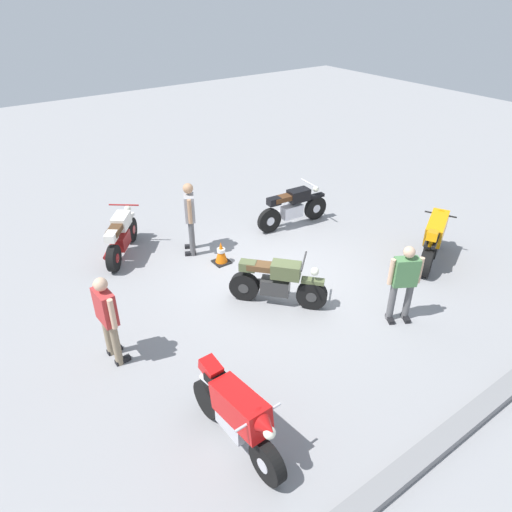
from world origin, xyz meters
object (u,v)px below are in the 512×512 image
(motorcycle_olive_vintage, at_px, (277,283))
(person_in_green_shirt, at_px, (404,280))
(motorcycle_black_cruiser, at_px, (293,207))
(person_in_red_shirt, at_px, (107,315))
(traffic_cone, at_px, (221,253))
(motorcycle_cream_vintage, at_px, (121,236))
(motorcycle_orange_sportbike, at_px, (434,238))
(motorcycle_red_sportbike, at_px, (237,413))
(person_in_gray_shirt, at_px, (190,214))

(motorcycle_olive_vintage, bearing_deg, person_in_green_shirt, 0.45)
(motorcycle_black_cruiser, relative_size, person_in_red_shirt, 1.27)
(motorcycle_black_cruiser, bearing_deg, traffic_cone, -164.02)
(motorcycle_cream_vintage, height_order, person_in_green_shirt, person_in_green_shirt)
(motorcycle_orange_sportbike, xyz_separation_m, motorcycle_olive_vintage, (3.85, -0.76, -0.11))
(motorcycle_red_sportbike, bearing_deg, motorcycle_black_cruiser, 132.39)
(traffic_cone, bearing_deg, motorcycle_orange_sportbike, 145.53)
(motorcycle_cream_vintage, relative_size, person_in_green_shirt, 1.04)
(motorcycle_black_cruiser, bearing_deg, motorcycle_olive_vintage, -129.86)
(motorcycle_olive_vintage, xyz_separation_m, motorcycle_red_sportbike, (2.44, 2.26, 0.11))
(motorcycle_red_sportbike, xyz_separation_m, person_in_green_shirt, (-4.01, -0.54, 0.29))
(person_in_red_shirt, bearing_deg, traffic_cone, 23.47)
(motorcycle_cream_vintage, distance_m, traffic_cone, 2.35)
(motorcycle_olive_vintage, relative_size, person_in_green_shirt, 0.99)
(person_in_gray_shirt, bearing_deg, motorcycle_olive_vintage, 124.63)
(motorcycle_orange_sportbike, distance_m, motorcycle_red_sportbike, 6.47)
(motorcycle_cream_vintage, relative_size, motorcycle_red_sportbike, 0.84)
(motorcycle_olive_vintage, bearing_deg, motorcycle_red_sportbike, -88.99)
(person_in_red_shirt, relative_size, traffic_cone, 3.11)
(person_in_green_shirt, bearing_deg, person_in_gray_shirt, -126.78)
(motorcycle_olive_vintage, distance_m, person_in_red_shirt, 3.26)
(motorcycle_olive_vintage, height_order, person_in_gray_shirt, person_in_gray_shirt)
(motorcycle_black_cruiser, xyz_separation_m, motorcycle_red_sportbike, (4.84, 4.71, 0.07))
(person_in_red_shirt, distance_m, traffic_cone, 3.57)
(motorcycle_cream_vintage, relative_size, person_in_gray_shirt, 0.95)
(person_in_gray_shirt, height_order, traffic_cone, person_in_gray_shirt)
(traffic_cone, bearing_deg, person_in_green_shirt, 114.28)
(motorcycle_cream_vintage, bearing_deg, person_in_gray_shirt, -82.06)
(motorcycle_red_sportbike, relative_size, person_in_gray_shirt, 1.13)
(motorcycle_cream_vintage, height_order, motorcycle_red_sportbike, motorcycle_red_sportbike)
(person_in_gray_shirt, relative_size, traffic_cone, 3.25)
(motorcycle_cream_vintage, distance_m, motorcycle_olive_vintage, 3.99)
(motorcycle_black_cruiser, relative_size, motorcycle_red_sportbike, 1.07)
(motorcycle_cream_vintage, bearing_deg, motorcycle_black_cruiser, -67.14)
(motorcycle_orange_sportbike, height_order, motorcycle_cream_vintage, motorcycle_orange_sportbike)
(motorcycle_orange_sportbike, relative_size, motorcycle_black_cruiser, 0.87)
(motorcycle_black_cruiser, bearing_deg, person_in_gray_shirt, 177.95)
(motorcycle_cream_vintage, relative_size, motorcycle_olive_vintage, 1.05)
(motorcycle_cream_vintage, distance_m, motorcycle_red_sportbike, 5.88)
(motorcycle_cream_vintage, bearing_deg, traffic_cone, -96.14)
(motorcycle_olive_vintage, xyz_separation_m, traffic_cone, (0.09, -1.95, -0.23))
(motorcycle_orange_sportbike, height_order, traffic_cone, motorcycle_orange_sportbike)
(person_in_gray_shirt, xyz_separation_m, person_in_green_shirt, (-1.94, 4.49, -0.11))
(motorcycle_orange_sportbike, relative_size, person_in_green_shirt, 1.16)
(person_in_red_shirt, distance_m, person_in_gray_shirt, 3.72)
(motorcycle_red_sportbike, xyz_separation_m, traffic_cone, (-2.35, -4.21, -0.33))
(motorcycle_cream_vintage, bearing_deg, person_in_green_shirt, -109.79)
(motorcycle_cream_vintage, height_order, person_in_gray_shirt, person_in_gray_shirt)
(motorcycle_orange_sportbike, distance_m, motorcycle_olive_vintage, 3.92)
(person_in_green_shirt, bearing_deg, motorcycle_red_sportbike, -52.51)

